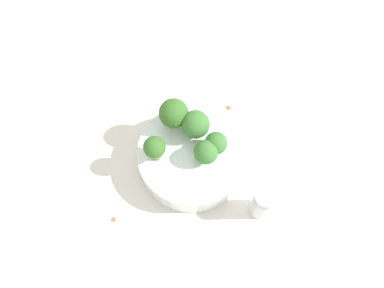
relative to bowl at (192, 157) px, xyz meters
name	(u,v)px	position (x,y,z in m)	size (l,w,h in m)	color
ground_plane	(192,162)	(0.00, 0.00, -0.02)	(3.00, 3.00, 0.00)	silver
bowl	(192,157)	(0.00, 0.00, 0.00)	(0.19, 0.19, 0.05)	silver
broccoli_floret_0	(194,125)	(0.03, 0.00, 0.06)	(0.05, 0.05, 0.06)	#7A9E5B
broccoli_floret_1	(216,144)	(0.01, -0.04, 0.05)	(0.04, 0.04, 0.04)	#7A9E5B
broccoli_floret_2	(174,114)	(0.05, 0.04, 0.06)	(0.05, 0.05, 0.06)	#8EB770
broccoli_floret_3	(155,148)	(-0.02, 0.06, 0.06)	(0.04, 0.04, 0.05)	#7A9E5B
broccoli_floret_4	(206,152)	(-0.01, -0.02, 0.05)	(0.04, 0.04, 0.05)	#8EB770
pepper_shaker	(262,203)	(-0.07, -0.12, 0.02)	(0.04, 0.04, 0.08)	silver
almond_crumb_0	(114,219)	(-0.12, 0.11, -0.02)	(0.01, 0.00, 0.01)	olive
almond_crumb_1	(229,107)	(0.12, -0.05, -0.02)	(0.01, 0.01, 0.01)	olive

